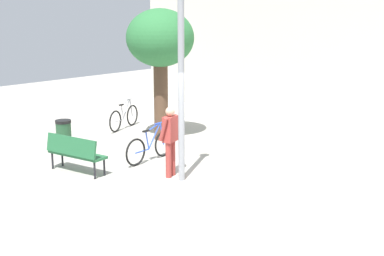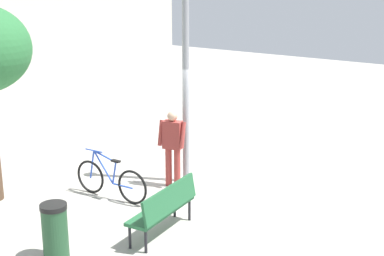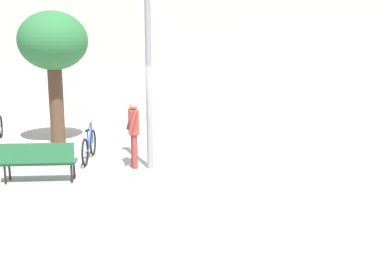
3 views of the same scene
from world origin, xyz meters
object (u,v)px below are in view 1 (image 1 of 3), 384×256
at_px(lamppost, 181,72).
at_px(bicycle_silver, 124,117).
at_px(park_bench, 75,151).
at_px(plaza_tree, 160,42).
at_px(person_by_lamppost, 170,137).
at_px(bicycle_blue, 150,147).
at_px(trash_bin, 64,137).

xyz_separation_m(lamppost, bicycle_silver, (-5.03, 2.88, -2.11)).
height_order(lamppost, park_bench, lamppost).
bearing_deg(plaza_tree, person_by_lamppost, -43.57).
xyz_separation_m(bicycle_blue, trash_bin, (-2.32, -0.99, 0.09)).
height_order(plaza_tree, bicycle_silver, plaza_tree).
bearing_deg(person_by_lamppost, park_bench, -146.23).
bearing_deg(person_by_lamppost, lamppost, -8.21).
xyz_separation_m(park_bench, trash_bin, (-1.67, 0.92, -0.07)).
bearing_deg(park_bench, bicycle_blue, 71.11).
relative_size(bicycle_blue, trash_bin, 1.93).
distance_m(lamppost, bicycle_blue, 2.78).
bearing_deg(lamppost, bicycle_blue, 157.79).
distance_m(person_by_lamppost, bicycle_silver, 5.46).
relative_size(lamppost, bicycle_silver, 2.51).
xyz_separation_m(lamppost, plaza_tree, (-3.09, 2.62, 0.45)).
bearing_deg(trash_bin, bicycle_blue, 23.05).
relative_size(plaza_tree, bicycle_blue, 2.16).
xyz_separation_m(person_by_lamppost, park_bench, (-1.93, -1.29, -0.42)).
bearing_deg(bicycle_blue, plaza_tree, 126.27).
xyz_separation_m(park_bench, plaza_tree, (-0.77, 3.85, 2.41)).
bearing_deg(park_bench, plaza_tree, 101.25).
bearing_deg(bicycle_silver, person_by_lamppost, -31.41).
bearing_deg(trash_bin, lamppost, 4.38).
distance_m(lamppost, park_bench, 3.28).
relative_size(plaza_tree, trash_bin, 4.18).
bearing_deg(bicycle_blue, person_by_lamppost, -26.17).
bearing_deg(lamppost, bicycle_silver, 150.16).
bearing_deg(plaza_tree, bicycle_silver, 172.16).
height_order(park_bench, bicycle_silver, bicycle_silver).
distance_m(park_bench, bicycle_silver, 4.93).
bearing_deg(trash_bin, plaza_tree, 72.84).
height_order(bicycle_blue, bicycle_silver, same).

